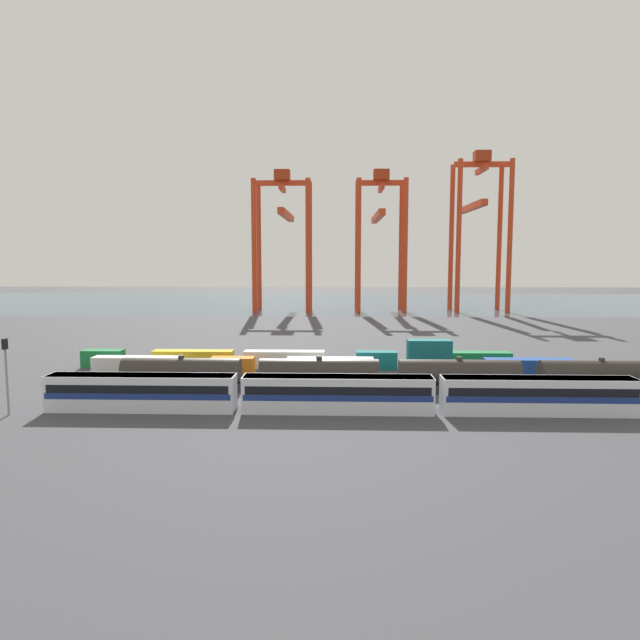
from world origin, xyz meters
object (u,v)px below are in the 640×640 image
freight_tank_row (459,376)px  shipping_container_0 (136,366)px  shipping_container_6 (103,358)px  passenger_train (338,392)px  shipping_container_5 (529,368)px  signal_mast (6,366)px  gantry_crane_west (284,226)px  shipping_container_7 (193,359)px  gantry_crane_central (380,227)px  gantry_crane_east (478,218)px

freight_tank_row → shipping_container_0: (-43.44, 9.30, -0.82)m
shipping_container_0 → shipping_container_6: bearing=141.3°
passenger_train → shipping_container_5: 32.37m
passenger_train → shipping_container_6: passenger_train is taller
freight_tank_row → signal_mast: bearing=-166.6°
passenger_train → gantry_crane_west: (-17.62, 122.77, 24.55)m
shipping_container_7 → gantry_crane_west: 101.65m
gantry_crane_central → shipping_container_0: bearing=-111.7°
shipping_container_0 → shipping_container_5: (55.00, 0.00, 0.00)m
gantry_crane_central → gantry_crane_west: bearing=-179.3°
shipping_container_5 → gantry_crane_west: 115.80m
gantry_crane_west → gantry_crane_central: (30.62, 0.36, -0.18)m
shipping_container_7 → gantry_crane_central: size_ratio=0.28×
gantry_crane_central → signal_mast: bearing=-110.8°
signal_mast → shipping_container_5: 64.68m
freight_tank_row → gantry_crane_west: (-32.46, 113.35, 24.58)m
freight_tank_row → shipping_container_5: freight_tank_row is taller
gantry_crane_central → gantry_crane_east: 30.76m
shipping_container_6 → gantry_crane_west: gantry_crane_west is taller
signal_mast → gantry_crane_west: bearing=82.3°
shipping_container_5 → gantry_crane_central: bearing=97.3°
shipping_container_7 → gantry_crane_east: gantry_crane_east is taller
signal_mast → shipping_container_0: 22.31m
shipping_container_5 → gantry_crane_east: (17.21, 102.99, 27.83)m
passenger_train → gantry_crane_east: size_ratio=1.28×
gantry_crane_east → shipping_container_6: bearing=-129.2°
passenger_train → shipping_container_6: bearing=145.6°
shipping_container_7 → gantry_crane_central: (34.91, 98.69, 25.21)m
passenger_train → shipping_container_7: size_ratio=5.19×
passenger_train → gantry_crane_west: 126.43m
passenger_train → gantry_crane_east: gantry_crane_east is taller
freight_tank_row → gantry_crane_west: 120.44m
shipping_container_0 → gantry_crane_east: 128.82m
shipping_container_0 → gantry_crane_central: (41.59, 104.41, 25.21)m
shipping_container_6 → gantry_crane_central: gantry_crane_central is taller
passenger_train → gantry_crane_east: bearing=70.3°
freight_tank_row → signal_mast: 50.93m
shipping_container_5 → shipping_container_7: bearing=173.3°
passenger_train → shipping_container_7: (-21.91, 24.43, -0.84)m
shipping_container_6 → signal_mast: bearing=-87.6°
signal_mast → shipping_container_0: signal_mast is taller
freight_tank_row → signal_mast: size_ratio=10.27×
passenger_train → freight_tank_row: bearing=32.4°
shipping_container_6 → gantry_crane_east: gantry_crane_east is taller
gantry_crane_west → gantry_crane_central: 30.62m
shipping_container_0 → gantry_crane_west: gantry_crane_west is taller
shipping_container_6 → gantry_crane_west: 103.16m
shipping_container_6 → gantry_crane_central: (48.74, 98.69, 25.21)m
signal_mast → gantry_crane_central: bearing=69.2°
passenger_train → freight_tank_row: freight_tank_row is taller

